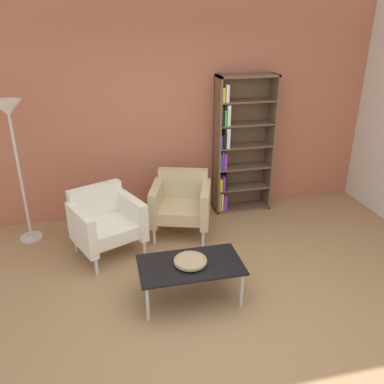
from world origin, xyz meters
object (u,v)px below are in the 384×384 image
(bookshelf_tall, at_px, (239,146))
(armchair_near_window, at_px, (105,221))
(floor_lamp_torchiere, at_px, (11,126))
(coffee_table_low, at_px, (190,267))
(armchair_corner_red, at_px, (181,202))
(decorative_bowl, at_px, (190,261))

(bookshelf_tall, height_order, armchair_near_window, bookshelf_tall)
(armchair_near_window, xyz_separation_m, floor_lamp_torchiere, (-0.94, 0.55, 1.03))
(coffee_table_low, bearing_deg, armchair_near_window, 126.36)
(armchair_near_window, height_order, armchair_corner_red, same)
(armchair_corner_red, bearing_deg, bookshelf_tall, 46.82)
(bookshelf_tall, distance_m, armchair_corner_red, 1.18)
(decorative_bowl, distance_m, floor_lamp_torchiere, 2.55)
(coffee_table_low, xyz_separation_m, armchair_corner_red, (0.19, 1.35, 0.05))
(armchair_near_window, relative_size, floor_lamp_torchiere, 0.52)
(bookshelf_tall, xyz_separation_m, armchair_corner_red, (-0.92, -0.51, -0.53))
(coffee_table_low, relative_size, armchair_near_window, 1.10)
(armchair_near_window, distance_m, floor_lamp_torchiere, 1.50)
(coffee_table_low, xyz_separation_m, armchair_near_window, (-0.77, 1.05, 0.05))
(coffee_table_low, relative_size, decorative_bowl, 3.12)
(decorative_bowl, relative_size, armchair_near_window, 0.35)
(armchair_near_window, relative_size, armchair_corner_red, 1.04)
(coffee_table_low, distance_m, armchair_corner_red, 1.36)
(floor_lamp_torchiere, bearing_deg, decorative_bowl, -43.05)
(armchair_corner_red, xyz_separation_m, floor_lamp_torchiere, (-1.90, 0.25, 1.03))
(decorative_bowl, relative_size, floor_lamp_torchiere, 0.18)
(armchair_near_window, distance_m, armchair_corner_red, 1.01)
(floor_lamp_torchiere, bearing_deg, coffee_table_low, -43.05)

